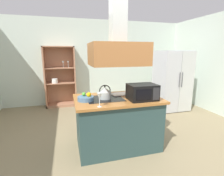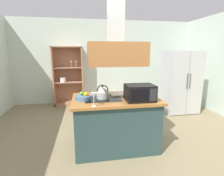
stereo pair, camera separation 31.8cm
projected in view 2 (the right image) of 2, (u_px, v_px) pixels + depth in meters
name	position (u px, v px, depth m)	size (l,w,h in m)	color
ground_plane	(125.00, 146.00, 3.02)	(7.80, 7.80, 0.00)	#837455
wall_back	(104.00, 62.00, 5.63)	(6.00, 0.12, 2.70)	silver
kitchen_island	(115.00, 122.00, 2.96)	(1.47, 0.94, 0.90)	#2A4544
range_hood	(116.00, 47.00, 2.69)	(0.90, 0.70, 1.24)	#A66937
refrigerator	(180.00, 82.00, 4.68)	(0.90, 0.77, 1.72)	#B6B9C1
dish_cabinet	(69.00, 79.00, 5.33)	(0.92, 0.40, 1.85)	#A87254
kettle	(103.00, 93.00, 2.81)	(0.21, 0.21, 0.24)	#B1BBB7
cutting_board	(120.00, 94.00, 3.08)	(0.34, 0.24, 0.02)	white
microwave	(140.00, 93.00, 2.68)	(0.46, 0.35, 0.26)	black
wine_glass_on_counter	(94.00, 96.00, 2.39)	(0.08, 0.08, 0.21)	silver
fruit_bowl	(83.00, 97.00, 2.74)	(0.26, 0.26, 0.14)	#4C7299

